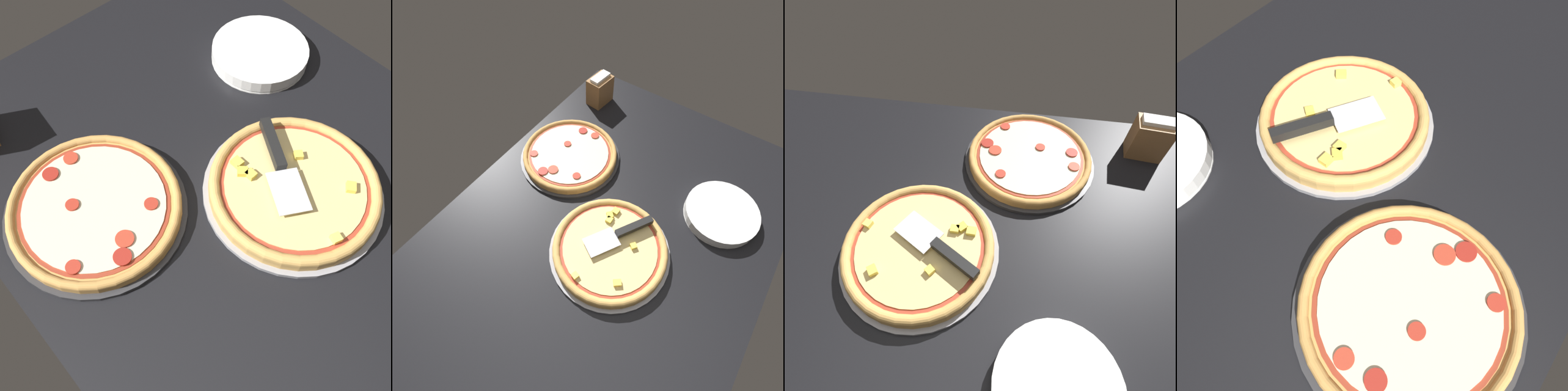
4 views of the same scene
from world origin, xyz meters
TOP-DOWN VIEW (x-y plane):
  - ground_plane at (0.00, 0.00)cm, footprint 155.20×98.90cm
  - pizza_pan_front at (2.66, -5.13)cm, footprint 37.25×37.25cm
  - pizza_front at (2.67, -5.12)cm, footprint 35.02×35.02cm
  - pizza_pan_back at (26.28, 27.64)cm, footprint 37.12×37.12cm
  - pizza_back at (26.27, 27.64)cm, footprint 34.89×34.89cm
  - serving_spatula at (9.65, -6.67)cm, footprint 21.53×15.09cm
  - plate_stack at (34.57, -28.34)cm, footprint 23.79×23.79cm
  - napkin_holder at (59.41, 36.44)cm, footprint 10.65×7.91cm

SIDE VIEW (x-z plane):
  - ground_plane at x=0.00cm, z-range -3.60..0.00cm
  - pizza_pan_front at x=2.66cm, z-range 0.00..1.00cm
  - pizza_pan_back at x=26.28cm, z-range 0.00..1.00cm
  - plate_stack at x=34.57cm, z-range 0.00..3.50cm
  - pizza_back at x=26.27cm, z-range 1.04..3.60cm
  - pizza_front at x=2.67cm, z-range 0.83..4.48cm
  - serving_spatula at x=9.65cm, z-range 4.45..6.45cm
  - napkin_holder at x=59.41cm, z-range -0.30..12.32cm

